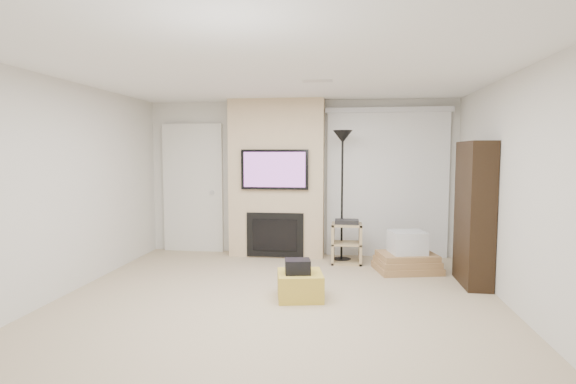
# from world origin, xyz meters

# --- Properties ---
(floor) EXTENTS (5.00, 5.50, 0.00)m
(floor) POSITION_xyz_m (0.00, 0.00, 0.00)
(floor) COLOR tan
(floor) RESTS_ON ground
(ceiling) EXTENTS (5.00, 5.50, 0.00)m
(ceiling) POSITION_xyz_m (0.00, 0.00, 2.50)
(ceiling) COLOR white
(ceiling) RESTS_ON wall_back
(wall_back) EXTENTS (5.00, 0.00, 2.50)m
(wall_back) POSITION_xyz_m (0.00, 2.75, 1.25)
(wall_back) COLOR silver
(wall_back) RESTS_ON ground
(wall_front) EXTENTS (5.00, 0.00, 2.50)m
(wall_front) POSITION_xyz_m (0.00, -2.75, 1.25)
(wall_front) COLOR silver
(wall_front) RESTS_ON ground
(wall_left) EXTENTS (0.00, 5.50, 2.50)m
(wall_left) POSITION_xyz_m (-2.50, 0.00, 1.25)
(wall_left) COLOR silver
(wall_left) RESTS_ON ground
(wall_right) EXTENTS (0.00, 5.50, 2.50)m
(wall_right) POSITION_xyz_m (2.50, 0.00, 1.25)
(wall_right) COLOR silver
(wall_right) RESTS_ON ground
(hvac_vent) EXTENTS (0.35, 0.18, 0.01)m
(hvac_vent) POSITION_xyz_m (0.40, 0.80, 2.50)
(hvac_vent) COLOR silver
(hvac_vent) RESTS_ON ceiling
(ottoman) EXTENTS (0.58, 0.58, 0.30)m
(ottoman) POSITION_xyz_m (0.24, 0.42, 0.15)
(ottoman) COLOR gold
(ottoman) RESTS_ON floor
(black_bag) EXTENTS (0.31, 0.27, 0.16)m
(black_bag) POSITION_xyz_m (0.21, 0.38, 0.38)
(black_bag) COLOR black
(black_bag) RESTS_ON ottoman
(fireplace_wall) EXTENTS (1.50, 0.47, 2.50)m
(fireplace_wall) POSITION_xyz_m (-0.35, 2.54, 1.24)
(fireplace_wall) COLOR #D5B78D
(fireplace_wall) RESTS_ON floor
(entry_door) EXTENTS (1.02, 0.11, 2.14)m
(entry_door) POSITION_xyz_m (-1.80, 2.71, 1.05)
(entry_door) COLOR silver
(entry_door) RESTS_ON floor
(vertical_blinds) EXTENTS (1.98, 0.10, 2.37)m
(vertical_blinds) POSITION_xyz_m (1.40, 2.70, 1.27)
(vertical_blinds) COLOR silver
(vertical_blinds) RESTS_ON floor
(floor_lamp) EXTENTS (0.30, 0.30, 2.00)m
(floor_lamp) POSITION_xyz_m (0.69, 2.29, 1.57)
(floor_lamp) COLOR black
(floor_lamp) RESTS_ON floor
(av_stand) EXTENTS (0.45, 0.38, 0.66)m
(av_stand) POSITION_xyz_m (0.77, 2.16, 0.35)
(av_stand) COLOR tan
(av_stand) RESTS_ON floor
(box_stack) EXTENTS (0.97, 0.81, 0.57)m
(box_stack) POSITION_xyz_m (1.61, 1.79, 0.22)
(box_stack) COLOR #A57B4D
(box_stack) RESTS_ON floor
(bookshelf) EXTENTS (0.30, 0.80, 1.80)m
(bookshelf) POSITION_xyz_m (2.34, 1.25, 0.90)
(bookshelf) COLOR black
(bookshelf) RESTS_ON floor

